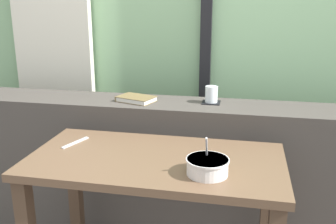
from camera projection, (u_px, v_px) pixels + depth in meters
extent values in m
cube|color=beige|center=(51.00, 20.00, 2.63)|extent=(0.56, 0.06, 2.50)
cube|color=black|center=(207.00, 13.00, 2.44)|extent=(0.07, 0.05, 2.60)
cube|color=#423D38|center=(174.00, 170.00, 2.28)|extent=(2.80, 0.33, 0.82)
cube|color=brown|center=(76.00, 196.00, 2.12)|extent=(0.06, 0.06, 0.68)
cube|color=brown|center=(266.00, 217.00, 1.92)|extent=(0.06, 0.06, 0.68)
cube|color=brown|center=(155.00, 161.00, 1.69)|extent=(1.12, 0.58, 0.03)
cube|color=black|center=(211.00, 102.00, 2.16)|extent=(0.10, 0.10, 0.00)
cylinder|color=white|center=(211.00, 94.00, 2.15)|extent=(0.07, 0.07, 0.09)
cylinder|color=gold|center=(211.00, 96.00, 2.15)|extent=(0.06, 0.06, 0.07)
cube|color=brown|center=(137.00, 101.00, 2.20)|extent=(0.23, 0.19, 0.00)
cube|color=silver|center=(136.00, 99.00, 2.19)|extent=(0.22, 0.18, 0.02)
cube|color=brown|center=(136.00, 97.00, 2.19)|extent=(0.23, 0.19, 0.00)
cube|color=brown|center=(122.00, 97.00, 2.24)|extent=(0.05, 0.13, 0.03)
cylinder|color=silver|center=(207.00, 167.00, 1.52)|extent=(0.16, 0.16, 0.07)
cylinder|color=silver|center=(208.00, 160.00, 1.51)|extent=(0.17, 0.17, 0.01)
cylinder|color=#9E5B33|center=(207.00, 168.00, 1.52)|extent=(0.14, 0.14, 0.04)
cylinder|color=silver|center=(207.00, 151.00, 1.53)|extent=(0.01, 0.10, 0.15)
ellipsoid|color=silver|center=(207.00, 160.00, 1.56)|extent=(0.03, 0.05, 0.01)
cube|color=silver|center=(75.00, 143.00, 1.86)|extent=(0.07, 0.17, 0.01)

